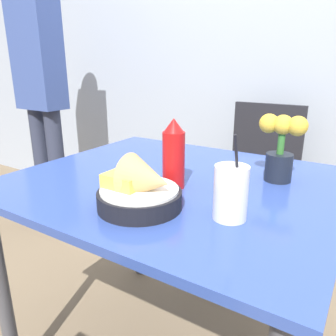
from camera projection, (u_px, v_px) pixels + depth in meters
The scene contains 8 objects.
wall_window at pixel (283, 33), 1.89m from camera, with size 7.00×0.06×2.60m.
dining_table at pixel (174, 208), 1.12m from camera, with size 1.03×0.89×0.77m.
chair_far_window at pixel (260, 171), 1.88m from camera, with size 0.40×0.40×0.92m.
food_basket at pixel (142, 190), 0.85m from camera, with size 0.22×0.22×0.14m.
ketchup_bottle at pixel (174, 155), 0.98m from camera, with size 0.07×0.07×0.21m.
drink_cup at pixel (231, 194), 0.79m from camera, with size 0.08×0.08×0.22m.
flower_vase at pixel (281, 145), 1.03m from camera, with size 0.15×0.09×0.21m.
person_standing at pixel (40, 83), 2.13m from camera, with size 0.32×0.19×1.74m.
Camera 1 is at (0.53, -0.88, 1.13)m, focal length 35.00 mm.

